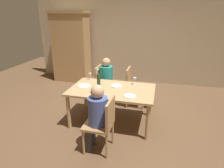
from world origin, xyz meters
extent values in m
plane|color=brown|center=(0.00, 0.00, 0.00)|extent=(10.00, 10.00, 0.00)
cube|color=tan|center=(0.00, 2.70, 1.35)|extent=(6.40, 0.12, 2.70)
cube|color=#A87F51|center=(-1.92, 2.25, 1.05)|extent=(1.10, 0.56, 2.10)
cube|color=#A87F51|center=(-1.92, 2.25, 2.14)|extent=(1.18, 0.62, 0.08)
cube|color=tan|center=(0.00, 0.00, 0.71)|extent=(1.64, 1.00, 0.04)
cylinder|color=tan|center=(-0.75, -0.43, 0.35)|extent=(0.07, 0.07, 0.69)
cylinder|color=tan|center=(0.75, -0.43, 0.35)|extent=(0.07, 0.07, 0.69)
cylinder|color=tan|center=(-0.75, 0.43, 0.35)|extent=(0.07, 0.07, 0.69)
cylinder|color=tan|center=(0.75, 0.43, 0.35)|extent=(0.07, 0.07, 0.69)
cylinder|color=#A87F51|center=(-0.18, 1.07, 0.22)|extent=(0.04, 0.04, 0.44)
cylinder|color=#A87F51|center=(-0.18, 0.69, 0.22)|extent=(0.04, 0.04, 0.44)
cylinder|color=#A87F51|center=(-0.56, 1.07, 0.22)|extent=(0.04, 0.04, 0.44)
cylinder|color=#A87F51|center=(-0.56, 0.69, 0.22)|extent=(0.04, 0.04, 0.44)
cube|color=#A87F51|center=(-0.37, 0.88, 0.46)|extent=(0.44, 0.44, 0.04)
cube|color=#A87F51|center=(-0.57, 0.88, 0.70)|extent=(0.04, 0.44, 0.44)
cube|color=beige|center=(-0.57, 0.88, 0.72)|extent=(0.07, 0.40, 0.31)
cylinder|color=#A87F51|center=(-0.19, -1.07, 0.22)|extent=(0.04, 0.04, 0.44)
cylinder|color=#A87F51|center=(-0.19, -0.69, 0.22)|extent=(0.04, 0.04, 0.44)
cylinder|color=#A87F51|center=(0.19, -1.07, 0.22)|extent=(0.04, 0.04, 0.44)
cylinder|color=#A87F51|center=(0.19, -0.69, 0.22)|extent=(0.04, 0.04, 0.44)
cube|color=#A87F51|center=(0.00, -0.88, 0.46)|extent=(0.44, 0.44, 0.04)
cube|color=#A87F51|center=(0.20, -0.88, 0.70)|extent=(0.04, 0.44, 0.44)
cylinder|color=#A87F51|center=(0.56, 1.07, 0.22)|extent=(0.04, 0.04, 0.44)
cylinder|color=#A87F51|center=(0.56, 0.69, 0.22)|extent=(0.04, 0.04, 0.44)
cylinder|color=#A87F51|center=(0.18, 1.07, 0.22)|extent=(0.04, 0.04, 0.44)
cylinder|color=#A87F51|center=(0.18, 0.69, 0.22)|extent=(0.04, 0.04, 0.44)
cube|color=#A87F51|center=(0.37, 0.88, 0.46)|extent=(0.44, 0.44, 0.04)
cube|color=#A87F51|center=(0.17, 0.88, 0.70)|extent=(0.04, 0.44, 0.44)
cylinder|color=#33333D|center=(-0.23, 0.97, 0.23)|extent=(0.11, 0.11, 0.46)
cylinder|color=#33333D|center=(-0.23, 0.79, 0.23)|extent=(0.11, 0.11, 0.46)
cylinder|color=teal|center=(-0.37, 0.88, 0.69)|extent=(0.31, 0.31, 0.47)
sphere|color=tan|center=(-0.37, 0.88, 1.03)|extent=(0.20, 0.20, 0.20)
cylinder|color=#33333D|center=(-0.14, -0.97, 0.23)|extent=(0.11, 0.11, 0.46)
cylinder|color=#33333D|center=(-0.14, -0.79, 0.23)|extent=(0.11, 0.11, 0.46)
cylinder|color=#475699|center=(0.00, -0.88, 0.70)|extent=(0.31, 0.31, 0.47)
sphere|color=tan|center=(0.00, -0.88, 1.04)|extent=(0.21, 0.21, 0.21)
cylinder|color=#19381E|center=(-0.29, 0.05, 0.85)|extent=(0.07, 0.07, 0.23)
sphere|color=#19381E|center=(-0.29, 0.05, 0.98)|extent=(0.07, 0.07, 0.07)
cylinder|color=#19381E|center=(-0.29, 0.05, 1.03)|extent=(0.03, 0.03, 0.09)
cylinder|color=silver|center=(0.39, 0.35, 0.74)|extent=(0.06, 0.06, 0.00)
cylinder|color=silver|center=(0.39, 0.35, 0.77)|extent=(0.01, 0.01, 0.07)
cone|color=silver|center=(0.39, 0.35, 0.85)|extent=(0.07, 0.07, 0.07)
cylinder|color=silver|center=(-0.60, 0.41, 0.74)|extent=(0.06, 0.06, 0.00)
cylinder|color=silver|center=(-0.60, 0.41, 0.77)|extent=(0.01, 0.01, 0.07)
cone|color=silver|center=(-0.60, 0.41, 0.85)|extent=(0.07, 0.07, 0.07)
cylinder|color=white|center=(-0.59, 0.00, 0.74)|extent=(0.26, 0.26, 0.01)
cylinder|color=white|center=(0.40, -0.27, 0.74)|extent=(0.22, 0.22, 0.01)
cylinder|color=silver|center=(0.05, 0.17, 0.74)|extent=(0.23, 0.23, 0.01)
cube|color=brown|center=(0.72, 0.88, 0.11)|extent=(0.15, 0.29, 0.22)
camera|label=1|loc=(0.87, -3.39, 2.15)|focal=31.02mm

